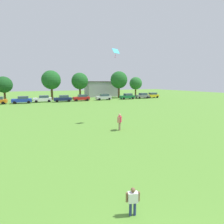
% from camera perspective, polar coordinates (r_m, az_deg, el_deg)
% --- Properties ---
extents(ground_plane, '(160.00, 160.00, 0.00)m').
position_cam_1_polar(ground_plane, '(32.04, -18.02, 0.31)').
color(ground_plane, '#568C33').
extents(child_kite_flyer, '(0.51, 0.29, 1.10)m').
position_cam_1_polar(child_kite_flyer, '(7.20, 6.73, -26.12)').
color(child_kite_flyer, navy).
rests_on(child_kite_flyer, ground).
extents(adult_bystander, '(0.60, 0.68, 1.73)m').
position_cam_1_polar(adult_bystander, '(18.05, 2.48, -2.73)').
color(adult_bystander, '#8C7259').
rests_on(adult_bystander, ground).
extents(kite, '(1.00, 0.70, 1.03)m').
position_cam_1_polar(kite, '(21.51, 1.22, 18.83)').
color(kite, '#3FBFE5').
extents(parked_car_blue_1, '(4.30, 2.02, 1.68)m').
position_cam_1_polar(parked_car_blue_1, '(46.72, -26.98, 3.55)').
color(parked_car_blue_1, '#1E38AD').
rests_on(parked_car_blue_1, ground).
extents(parked_car_white_2, '(4.30, 2.02, 1.68)m').
position_cam_1_polar(parked_car_white_2, '(47.53, -21.40, 4.01)').
color(parked_car_white_2, white).
rests_on(parked_car_white_2, ground).
extents(parked_car_navy_3, '(4.30, 2.02, 1.68)m').
position_cam_1_polar(parked_car_navy_3, '(46.79, -15.56, 4.23)').
color(parked_car_navy_3, '#141E4C').
rests_on(parked_car_navy_3, ground).
extents(parked_car_red_4, '(4.30, 2.02, 1.68)m').
position_cam_1_polar(parked_car_red_4, '(48.09, -9.80, 4.58)').
color(parked_car_red_4, red).
rests_on(parked_car_red_4, ground).
extents(parked_car_silver_5, '(4.30, 2.02, 1.68)m').
position_cam_1_polar(parked_car_silver_5, '(49.89, -2.72, 4.87)').
color(parked_car_silver_5, silver).
rests_on(parked_car_silver_5, ground).
extents(parked_car_green_6, '(4.30, 2.02, 1.68)m').
position_cam_1_polar(parked_car_green_6, '(52.68, 4.94, 5.09)').
color(parked_car_green_6, '#196B38').
rests_on(parked_car_green_6, ground).
extents(parked_car_gray_7, '(4.30, 2.02, 1.68)m').
position_cam_1_polar(parked_car_gray_7, '(55.71, 9.76, 5.23)').
color(parked_car_gray_7, slate).
rests_on(parked_car_gray_7, ground).
extents(parked_car_yellow_8, '(4.30, 2.02, 1.68)m').
position_cam_1_polar(parked_car_yellow_8, '(58.37, 12.83, 5.31)').
color(parked_car_yellow_8, yellow).
rests_on(parked_car_yellow_8, ground).
extents(tree_left, '(4.10, 4.10, 6.39)m').
position_cam_1_polar(tree_left, '(52.54, -31.54, 7.51)').
color(tree_left, brown).
rests_on(tree_left, ground).
extents(tree_center_left, '(5.28, 5.28, 8.22)m').
position_cam_1_polar(tree_center_left, '(53.23, -19.02, 9.72)').
color(tree_center_left, brown).
rests_on(tree_center_left, ground).
extents(tree_center_right, '(5.02, 5.02, 7.83)m').
position_cam_1_polar(tree_center_right, '(55.50, -10.36, 9.77)').
color(tree_center_right, brown).
rests_on(tree_center_right, ground).
extents(tree_right, '(5.38, 5.38, 8.39)m').
position_cam_1_polar(tree_right, '(56.97, 2.25, 10.28)').
color(tree_right, brown).
rests_on(tree_right, ground).
extents(tree_far_right, '(4.35, 4.35, 6.78)m').
position_cam_1_polar(tree_far_right, '(63.10, 7.67, 9.14)').
color(tree_far_right, brown).
rests_on(tree_far_right, ground).
extents(house_left, '(11.23, 6.33, 5.29)m').
position_cam_1_polar(house_left, '(62.97, -3.46, 7.46)').
color(house_left, '#9999A3').
rests_on(house_left, ground).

